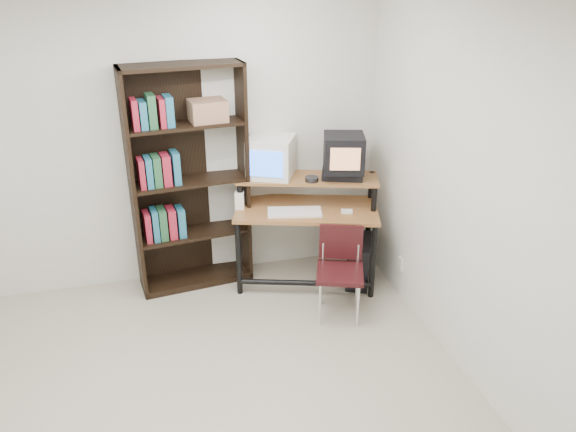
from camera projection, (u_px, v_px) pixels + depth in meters
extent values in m
cube|color=#B7AE98|center=(190.00, 429.00, 3.62)|extent=(4.00, 4.00, 0.01)
cube|color=silver|center=(156.00, 145.00, 4.84)|extent=(4.00, 0.01, 2.60)
cube|color=silver|center=(493.00, 212.00, 3.54)|extent=(0.01, 4.00, 2.60)
cube|color=#945F30|center=(307.00, 209.00, 5.02)|extent=(1.39, 0.98, 0.03)
cube|color=#945F30|center=(307.00, 178.00, 5.03)|extent=(1.32, 0.74, 0.02)
cylinder|color=black|center=(239.00, 258.00, 4.94)|extent=(0.05, 0.05, 0.72)
cylinder|color=black|center=(373.00, 261.00, 4.89)|extent=(0.05, 0.05, 0.72)
cylinder|color=black|center=(245.00, 218.00, 5.39)|extent=(0.05, 0.05, 0.98)
cylinder|color=black|center=(369.00, 221.00, 5.34)|extent=(0.05, 0.05, 0.98)
cylinder|color=black|center=(305.00, 283.00, 5.02)|extent=(1.14, 0.40, 0.05)
cube|color=white|center=(271.00, 157.00, 5.00)|extent=(0.51, 0.51, 0.36)
cube|color=#306FFF|center=(266.00, 164.00, 4.82)|extent=(0.26, 0.14, 0.23)
cube|color=black|center=(342.00, 174.00, 5.01)|extent=(0.43, 0.37, 0.08)
cube|color=black|center=(344.00, 153.00, 4.92)|extent=(0.42, 0.41, 0.32)
cube|color=tan|center=(345.00, 159.00, 4.76)|extent=(0.25, 0.08, 0.20)
cylinder|color=#26262B|center=(312.00, 180.00, 4.92)|extent=(0.13, 0.13, 0.05)
cube|color=white|center=(295.00, 213.00, 4.91)|extent=(0.50, 0.31, 0.03)
cube|color=black|center=(348.00, 213.00, 4.93)|extent=(0.27, 0.25, 0.01)
cube|color=white|center=(347.00, 212.00, 4.91)|extent=(0.11, 0.09, 0.03)
cube|color=white|center=(240.00, 201.00, 4.97)|extent=(0.09, 0.09, 0.17)
cube|color=black|center=(359.00, 261.00, 5.20)|extent=(0.37, 0.49, 0.42)
cube|color=black|center=(340.00, 273.00, 4.61)|extent=(0.49, 0.49, 0.04)
cube|color=black|center=(341.00, 242.00, 4.68)|extent=(0.35, 0.15, 0.31)
cylinder|color=silver|center=(320.00, 304.00, 4.57)|extent=(0.02, 0.02, 0.39)
cylinder|color=silver|center=(358.00, 306.00, 4.55)|extent=(0.02, 0.02, 0.39)
cylinder|color=silver|center=(321.00, 285.00, 4.85)|extent=(0.02, 0.02, 0.39)
cylinder|color=silver|center=(357.00, 286.00, 4.83)|extent=(0.02, 0.02, 0.39)
cube|color=black|center=(132.00, 189.00, 4.71)|extent=(0.07, 0.34, 2.00)
cube|color=black|center=(243.00, 174.00, 5.03)|extent=(0.07, 0.34, 2.00)
cube|color=black|center=(185.00, 175.00, 5.00)|extent=(1.00, 0.14, 2.00)
cube|color=black|center=(180.00, 65.00, 4.46)|extent=(1.04, 0.45, 0.03)
cube|color=black|center=(197.00, 278.00, 5.28)|extent=(1.04, 0.45, 0.06)
cube|color=black|center=(193.00, 233.00, 5.08)|extent=(0.97, 0.43, 0.02)
cube|color=black|center=(189.00, 181.00, 4.87)|extent=(0.97, 0.43, 0.02)
cube|color=black|center=(185.00, 125.00, 4.66)|extent=(0.97, 0.43, 0.02)
cube|color=#94684B|center=(208.00, 111.00, 4.69)|extent=(0.33, 0.28, 0.18)
cube|color=beige|center=(400.00, 264.00, 4.97)|extent=(0.02, 0.08, 0.12)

